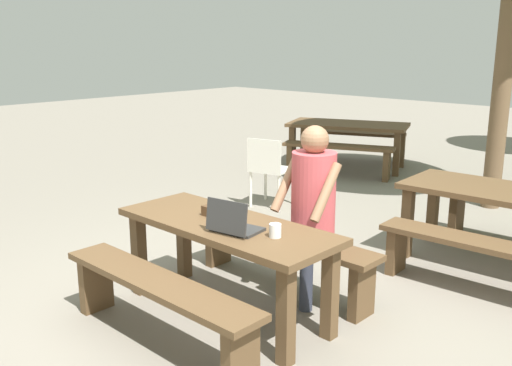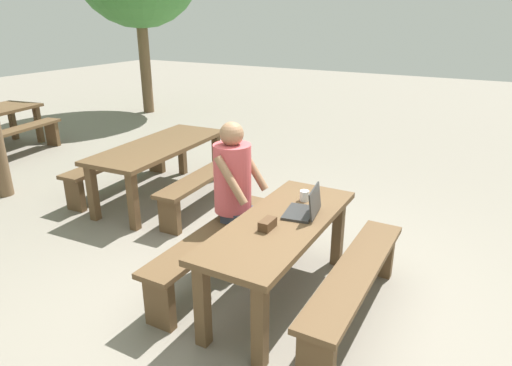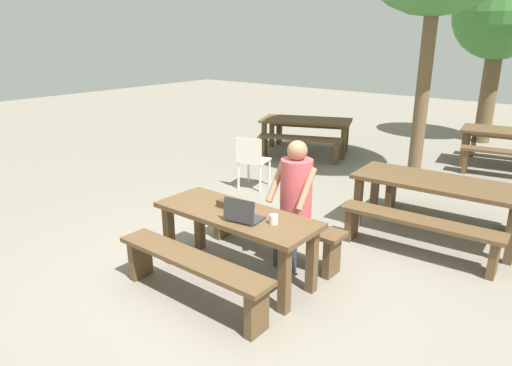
{
  "view_description": "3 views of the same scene",
  "coord_description": "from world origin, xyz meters",
  "px_view_note": "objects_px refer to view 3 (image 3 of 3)",
  "views": [
    {
      "loc": [
        2.79,
        -2.67,
        1.96
      ],
      "look_at": [
        0.06,
        0.25,
        0.96
      ],
      "focal_mm": 40.07,
      "sensor_mm": 36.0,
      "label": 1
    },
    {
      "loc": [
        -2.87,
        -1.37,
        2.22
      ],
      "look_at": [
        0.06,
        0.25,
        0.96
      ],
      "focal_mm": 31.71,
      "sensor_mm": 36.0,
      "label": 2
    },
    {
      "loc": [
        2.75,
        -3.14,
        2.38
      ],
      "look_at": [
        0.06,
        0.25,
        0.96
      ],
      "focal_mm": 31.98,
      "sensor_mm": 36.0,
      "label": 3
    }
  ],
  "objects_px": {
    "small_pouch": "(225,204)",
    "plastic_chair": "(252,160)",
    "picnic_table_front": "(236,224)",
    "person_seated": "(295,194)",
    "picnic_table_distant": "(306,124)",
    "laptop": "(243,215)",
    "coffee_mug": "(273,219)",
    "picnic_table_rear": "(438,189)",
    "tree_right": "(501,16)"
  },
  "relations": [
    {
      "from": "laptop",
      "to": "small_pouch",
      "type": "distance_m",
      "value": 0.4
    },
    {
      "from": "small_pouch",
      "to": "picnic_table_rear",
      "type": "xyz_separation_m",
      "value": [
        1.41,
        2.24,
        -0.14
      ]
    },
    {
      "from": "plastic_chair",
      "to": "small_pouch",
      "type": "bearing_deg",
      "value": 108.85
    },
    {
      "from": "coffee_mug",
      "to": "picnic_table_rear",
      "type": "relative_size",
      "value": 0.05
    },
    {
      "from": "plastic_chair",
      "to": "picnic_table_rear",
      "type": "distance_m",
      "value": 2.88
    },
    {
      "from": "plastic_chair",
      "to": "picnic_table_distant",
      "type": "height_order",
      "value": "plastic_chair"
    },
    {
      "from": "picnic_table_front",
      "to": "person_seated",
      "type": "xyz_separation_m",
      "value": [
        0.3,
        0.59,
        0.22
      ]
    },
    {
      "from": "coffee_mug",
      "to": "plastic_chair",
      "type": "xyz_separation_m",
      "value": [
        -2.1,
        2.29,
        -0.28
      ]
    },
    {
      "from": "laptop",
      "to": "coffee_mug",
      "type": "xyz_separation_m",
      "value": [
        0.27,
        0.12,
        -0.01
      ]
    },
    {
      "from": "person_seated",
      "to": "picnic_table_rear",
      "type": "relative_size",
      "value": 0.68
    },
    {
      "from": "tree_right",
      "to": "plastic_chair",
      "type": "bearing_deg",
      "value": -109.35
    },
    {
      "from": "picnic_table_front",
      "to": "laptop",
      "type": "distance_m",
      "value": 0.29
    },
    {
      "from": "small_pouch",
      "to": "coffee_mug",
      "type": "xyz_separation_m",
      "value": [
        0.63,
        -0.03,
        0.01
      ]
    },
    {
      "from": "small_pouch",
      "to": "tree_right",
      "type": "height_order",
      "value": "tree_right"
    },
    {
      "from": "person_seated",
      "to": "picnic_table_distant",
      "type": "height_order",
      "value": "person_seated"
    },
    {
      "from": "plastic_chair",
      "to": "tree_right",
      "type": "height_order",
      "value": "tree_right"
    },
    {
      "from": "laptop",
      "to": "picnic_table_distant",
      "type": "xyz_separation_m",
      "value": [
        -2.4,
        4.88,
        -0.16
      ]
    },
    {
      "from": "picnic_table_front",
      "to": "tree_right",
      "type": "bearing_deg",
      "value": 87.02
    },
    {
      "from": "small_pouch",
      "to": "coffee_mug",
      "type": "bearing_deg",
      "value": -2.77
    },
    {
      "from": "plastic_chair",
      "to": "tree_right",
      "type": "bearing_deg",
      "value": -123.51
    },
    {
      "from": "person_seated",
      "to": "picnic_table_distant",
      "type": "bearing_deg",
      "value": 120.98
    },
    {
      "from": "plastic_chair",
      "to": "tree_right",
      "type": "relative_size",
      "value": 0.22
    },
    {
      "from": "tree_right",
      "to": "coffee_mug",
      "type": "bearing_deg",
      "value": -89.73
    },
    {
      "from": "coffee_mug",
      "to": "tree_right",
      "type": "height_order",
      "value": "tree_right"
    },
    {
      "from": "laptop",
      "to": "person_seated",
      "type": "xyz_separation_m",
      "value": [
        0.1,
        0.71,
        0.04
      ]
    },
    {
      "from": "picnic_table_front",
      "to": "plastic_chair",
      "type": "distance_m",
      "value": 2.81
    },
    {
      "from": "small_pouch",
      "to": "picnic_table_front",
      "type": "bearing_deg",
      "value": -9.05
    },
    {
      "from": "small_pouch",
      "to": "plastic_chair",
      "type": "height_order",
      "value": "plastic_chair"
    },
    {
      "from": "picnic_table_front",
      "to": "person_seated",
      "type": "distance_m",
      "value": 0.7
    },
    {
      "from": "tree_right",
      "to": "person_seated",
      "type": "bearing_deg",
      "value": -90.96
    },
    {
      "from": "small_pouch",
      "to": "plastic_chair",
      "type": "relative_size",
      "value": 0.19
    },
    {
      "from": "small_pouch",
      "to": "picnic_table_distant",
      "type": "bearing_deg",
      "value": 113.28
    },
    {
      "from": "laptop",
      "to": "plastic_chair",
      "type": "distance_m",
      "value": 3.04
    },
    {
      "from": "picnic_table_rear",
      "to": "tree_right",
      "type": "bearing_deg",
      "value": 94.8
    },
    {
      "from": "laptop",
      "to": "tree_right",
      "type": "bearing_deg",
      "value": -100.62
    },
    {
      "from": "coffee_mug",
      "to": "tree_right",
      "type": "xyz_separation_m",
      "value": [
        -0.04,
        8.15,
        1.99
      ]
    },
    {
      "from": "laptop",
      "to": "small_pouch",
      "type": "bearing_deg",
      "value": -31.33
    },
    {
      "from": "coffee_mug",
      "to": "picnic_table_distant",
      "type": "xyz_separation_m",
      "value": [
        -2.67,
        4.76,
        -0.15
      ]
    },
    {
      "from": "small_pouch",
      "to": "picnic_table_rear",
      "type": "relative_size",
      "value": 0.08
    },
    {
      "from": "picnic_table_front",
      "to": "small_pouch",
      "type": "height_order",
      "value": "small_pouch"
    },
    {
      "from": "picnic_table_rear",
      "to": "picnic_table_distant",
      "type": "relative_size",
      "value": 1.0
    },
    {
      "from": "coffee_mug",
      "to": "plastic_chair",
      "type": "bearing_deg",
      "value": 132.55
    },
    {
      "from": "laptop",
      "to": "coffee_mug",
      "type": "height_order",
      "value": "laptop"
    },
    {
      "from": "coffee_mug",
      "to": "person_seated",
      "type": "xyz_separation_m",
      "value": [
        -0.17,
        0.59,
        0.05
      ]
    },
    {
      "from": "person_seated",
      "to": "small_pouch",
      "type": "bearing_deg",
      "value": -129.68
    },
    {
      "from": "coffee_mug",
      "to": "plastic_chair",
      "type": "height_order",
      "value": "plastic_chair"
    },
    {
      "from": "small_pouch",
      "to": "plastic_chair",
      "type": "bearing_deg",
      "value": 123.0
    },
    {
      "from": "person_seated",
      "to": "tree_right",
      "type": "distance_m",
      "value": 7.8
    },
    {
      "from": "small_pouch",
      "to": "plastic_chair",
      "type": "xyz_separation_m",
      "value": [
        -1.46,
        2.26,
        -0.28
      ]
    },
    {
      "from": "laptop",
      "to": "picnic_table_rear",
      "type": "height_order",
      "value": "laptop"
    }
  ]
}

